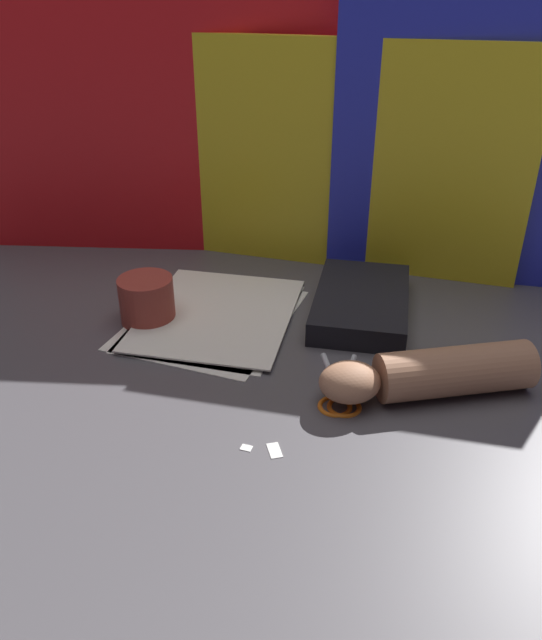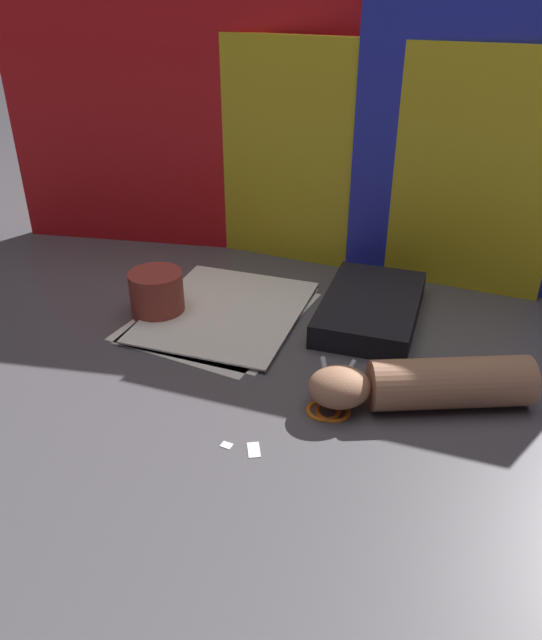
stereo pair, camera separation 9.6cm
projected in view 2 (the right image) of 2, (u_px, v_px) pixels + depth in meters
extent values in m
plane|color=#4C494F|center=(269.00, 349.00, 1.00)|extent=(6.00, 6.00, 0.00)
cube|color=red|center=(201.00, 115.00, 1.24)|extent=(0.82, 0.18, 0.55)
cube|color=yellow|center=(337.00, 160.00, 1.18)|extent=(0.80, 0.05, 0.43)
cube|color=#2833D1|center=(510.00, 159.00, 1.07)|extent=(0.55, 0.03, 0.49)
cube|color=white|center=(220.00, 315.00, 1.09)|extent=(0.28, 0.34, 0.00)
cube|color=white|center=(223.00, 312.00, 1.10)|extent=(0.26, 0.31, 0.00)
cube|color=white|center=(226.00, 311.00, 1.10)|extent=(0.27, 0.32, 0.00)
cube|color=black|center=(371.00, 308.00, 1.08)|extent=(0.17, 0.27, 0.04)
sphere|color=silver|center=(331.00, 397.00, 0.88)|extent=(0.01, 0.01, 0.01)
cylinder|color=silver|center=(327.00, 375.00, 0.93)|extent=(0.05, 0.10, 0.01)
torus|color=orange|center=(333.00, 409.00, 0.86)|extent=(0.06, 0.06, 0.01)
cylinder|color=silver|center=(343.00, 377.00, 0.92)|extent=(0.02, 0.11, 0.01)
torus|color=orange|center=(324.00, 408.00, 0.86)|extent=(0.05, 0.05, 0.01)
cylinder|color=#A87556|center=(450.00, 383.00, 0.86)|extent=(0.23, 0.16, 0.07)
ellipsoid|color=#A87556|center=(339.00, 387.00, 0.85)|extent=(0.11, 0.10, 0.05)
cube|color=white|center=(226.00, 445.00, 0.80)|extent=(0.02, 0.01, 0.00)
cube|color=white|center=(254.00, 450.00, 0.79)|extent=(0.03, 0.03, 0.00)
cylinder|color=#99382D|center=(157.00, 294.00, 1.08)|extent=(0.09, 0.09, 0.08)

